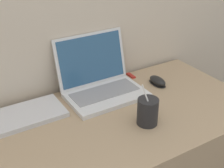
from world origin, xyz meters
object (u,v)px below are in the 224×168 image
Objects in this scene: laptop at (100,81)px; computer_mouse at (158,81)px; external_keyboard at (7,121)px; drink_cup at (148,111)px; usb_stick at (131,76)px.

laptop is 0.29m from computer_mouse.
computer_mouse is 0.23× the size of external_keyboard.
drink_cup is at bearing -135.70° from computer_mouse.
drink_cup reaches higher than external_keyboard.
computer_mouse is at bearing 44.30° from drink_cup.
laptop is at bearing 164.93° from computer_mouse.
drink_cup is at bearing -83.59° from laptop.
usb_stick is at bearing 114.52° from computer_mouse.
laptop is 0.23m from usb_stick.
drink_cup is 0.38× the size of external_keyboard.
computer_mouse is 1.79× the size of usb_stick.
drink_cup is 0.42m from usb_stick.
drink_cup is 0.55m from external_keyboard.
external_keyboard is at bearing -172.86° from usb_stick.
laptop reaches higher than usb_stick.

